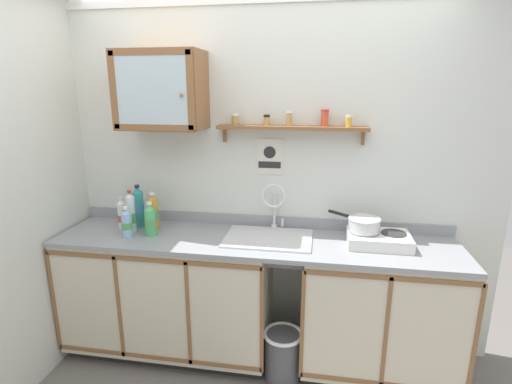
% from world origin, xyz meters
% --- Properties ---
extents(back_wall, '(3.35, 0.07, 2.51)m').
position_xyz_m(back_wall, '(0.00, 0.67, 1.27)').
color(back_wall, silver).
rests_on(back_wall, ground).
extents(lower_cabinet_run, '(1.48, 0.57, 0.90)m').
position_xyz_m(lower_cabinet_run, '(-0.63, 0.36, 0.45)').
color(lower_cabinet_run, black).
rests_on(lower_cabinet_run, ground).
extents(lower_cabinet_run_right, '(1.02, 0.57, 0.90)m').
position_xyz_m(lower_cabinet_run_right, '(0.85, 0.36, 0.45)').
color(lower_cabinet_run_right, black).
rests_on(lower_cabinet_run_right, ground).
extents(countertop, '(2.71, 0.59, 0.03)m').
position_xyz_m(countertop, '(0.00, 0.36, 0.91)').
color(countertop, gray).
rests_on(countertop, lower_cabinet_run).
extents(backsplash, '(2.71, 0.02, 0.08)m').
position_xyz_m(backsplash, '(0.00, 0.63, 0.97)').
color(backsplash, gray).
rests_on(backsplash, countertop).
extents(sink, '(0.58, 0.45, 0.47)m').
position_xyz_m(sink, '(0.10, 0.40, 0.91)').
color(sink, silver).
rests_on(sink, countertop).
extents(hot_plate_stove, '(0.40, 0.28, 0.08)m').
position_xyz_m(hot_plate_stove, '(0.81, 0.40, 0.97)').
color(hot_plate_stove, silver).
rests_on(hot_plate_stove, countertop).
extents(saucepan, '(0.33, 0.29, 0.09)m').
position_xyz_m(saucepan, '(0.72, 0.42, 1.06)').
color(saucepan, silver).
rests_on(saucepan, hot_plate_stove).
extents(bottle_soda_green_0, '(0.08, 0.08, 0.24)m').
position_xyz_m(bottle_soda_green_0, '(-0.71, 0.32, 1.03)').
color(bottle_soda_green_0, '#4CB266').
rests_on(bottle_soda_green_0, countertop).
extents(bottle_opaque_white_1, '(0.07, 0.07, 0.23)m').
position_xyz_m(bottle_opaque_white_1, '(-0.98, 0.43, 1.03)').
color(bottle_opaque_white_1, white).
rests_on(bottle_opaque_white_1, countertop).
extents(bottle_detergent_teal_2, '(0.08, 0.08, 0.31)m').
position_xyz_m(bottle_detergent_teal_2, '(-0.87, 0.48, 1.07)').
color(bottle_detergent_teal_2, teal).
rests_on(bottle_detergent_teal_2, countertop).
extents(bottle_water_clear_3, '(0.06, 0.06, 0.30)m').
position_xyz_m(bottle_water_clear_3, '(-0.87, 0.36, 1.06)').
color(bottle_water_clear_3, silver).
rests_on(bottle_water_clear_3, countertop).
extents(bottle_water_blue_4, '(0.07, 0.07, 0.22)m').
position_xyz_m(bottle_water_blue_4, '(-0.86, 0.26, 1.02)').
color(bottle_water_blue_4, '#8CB7E0').
rests_on(bottle_water_blue_4, countertop).
extents(bottle_juice_amber_5, '(0.08, 0.08, 0.27)m').
position_xyz_m(bottle_juice_amber_5, '(-0.74, 0.44, 1.05)').
color(bottle_juice_amber_5, gold).
rests_on(bottle_juice_amber_5, countertop).
extents(wall_cabinet, '(0.57, 0.34, 0.51)m').
position_xyz_m(wall_cabinet, '(-0.65, 0.48, 1.90)').
color(wall_cabinet, brown).
extents(spice_shelf, '(1.01, 0.14, 0.23)m').
position_xyz_m(spice_shelf, '(0.23, 0.57, 1.67)').
color(spice_shelf, brown).
extents(warning_sign, '(0.19, 0.01, 0.25)m').
position_xyz_m(warning_sign, '(0.07, 0.64, 1.44)').
color(warning_sign, silver).
extents(trash_bin, '(0.27, 0.27, 0.35)m').
position_xyz_m(trash_bin, '(0.23, 0.18, 0.19)').
color(trash_bin, '#4C4C51').
rests_on(trash_bin, ground).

